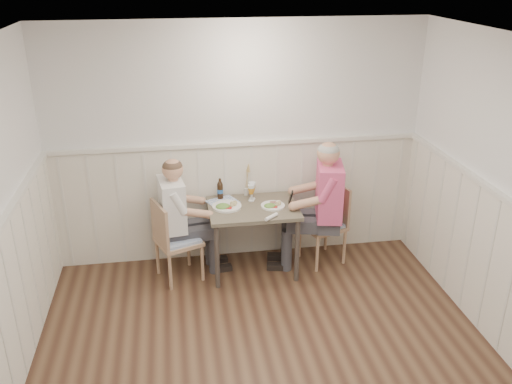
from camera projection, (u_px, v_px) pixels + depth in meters
room_shell at (280, 216)px, 3.65m from camera, size 4.04×4.54×2.60m
wainscot at (262, 270)px, 4.60m from camera, size 4.00×4.49×1.34m
dining_table at (253, 215)px, 5.68m from camera, size 0.93×0.70×0.75m
chair_right at (327, 221)px, 5.95m from camera, size 0.53×0.53×0.89m
chair_left at (173, 238)px, 5.57m from camera, size 0.54×0.54×0.89m
man_in_pink at (324, 215)px, 5.77m from camera, size 0.73×0.53×1.45m
diner_cream at (177, 227)px, 5.64m from camera, size 0.65×0.45×1.33m
plate_man at (272, 205)px, 5.63m from camera, size 0.25×0.25×0.06m
plate_diner at (226, 206)px, 5.61m from camera, size 0.31×0.31×0.08m
beer_glass_a at (252, 188)px, 5.77m from camera, size 0.08×0.08×0.19m
beer_glass_b at (251, 190)px, 5.73m from camera, size 0.07×0.07×0.18m
beer_bottle at (220, 190)px, 5.79m from camera, size 0.06×0.06×0.23m
rolled_napkin at (271, 217)px, 5.37m from camera, size 0.16×0.14×0.04m
grass_vase at (246, 181)px, 5.85m from camera, size 0.04×0.04×0.38m
gingham_mat at (223, 202)px, 5.75m from camera, size 0.37×0.34×0.01m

